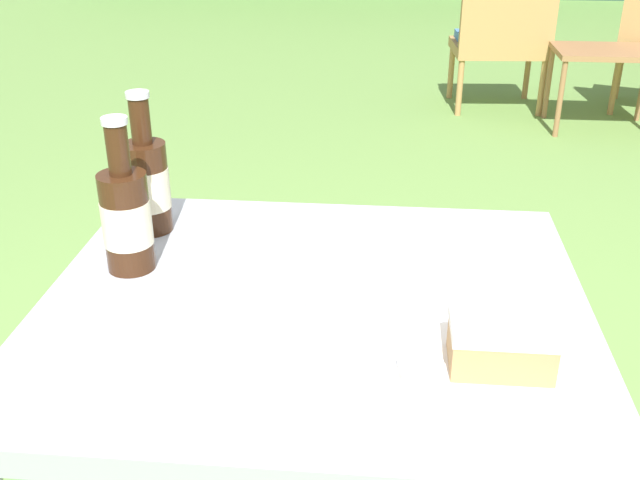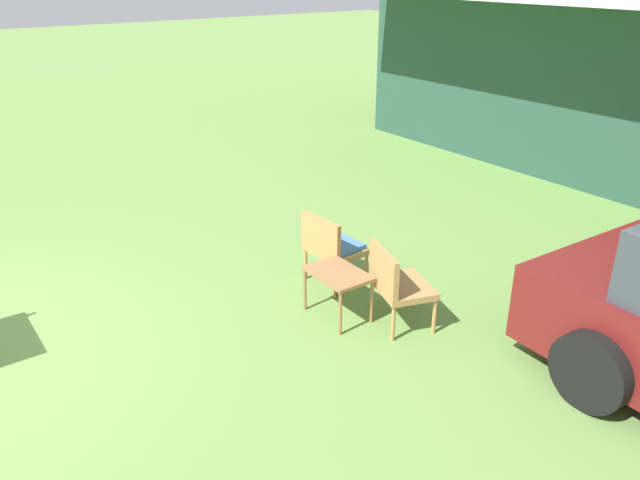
{
  "view_description": "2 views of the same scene",
  "coord_description": "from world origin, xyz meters",
  "px_view_note": "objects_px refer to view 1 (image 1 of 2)",
  "views": [
    {
      "loc": [
        0.1,
        -0.96,
        1.33
      ],
      "look_at": [
        0.0,
        0.1,
        0.8
      ],
      "focal_mm": 42.0,
      "sensor_mm": 36.0,
      "label": 1
    },
    {
      "loc": [
        5.27,
        0.27,
        3.0
      ],
      "look_at": [
        1.45,
        3.04,
        0.9
      ],
      "focal_mm": 35.0,
      "sensor_mm": 36.0,
      "label": 2
    }
  ],
  "objects_px": {
    "garden_side_table": "(608,59)",
    "cake_on_plate": "(492,353)",
    "patio_table": "(314,344)",
    "cola_bottle_near": "(147,183)",
    "cola_bottle_far": "(126,217)",
    "wicker_chair_cushioned": "(501,39)"
  },
  "relations": [
    {
      "from": "wicker_chair_cushioned",
      "to": "patio_table",
      "type": "distance_m",
      "value": 3.77
    },
    {
      "from": "wicker_chair_cushioned",
      "to": "patio_table",
      "type": "height_order",
      "value": "patio_table"
    },
    {
      "from": "wicker_chair_cushioned",
      "to": "patio_table",
      "type": "relative_size",
      "value": 0.92
    },
    {
      "from": "patio_table",
      "to": "wicker_chair_cushioned",
      "type": "bearing_deg",
      "value": 78.36
    },
    {
      "from": "wicker_chair_cushioned",
      "to": "cola_bottle_far",
      "type": "xyz_separation_m",
      "value": [
        -1.06,
        -3.61,
        0.42
      ]
    },
    {
      "from": "wicker_chair_cushioned",
      "to": "cake_on_plate",
      "type": "distance_m",
      "value": 3.89
    },
    {
      "from": "wicker_chair_cushioned",
      "to": "cake_on_plate",
      "type": "xyz_separation_m",
      "value": [
        -0.51,
        -3.84,
        0.36
      ]
    },
    {
      "from": "wicker_chair_cushioned",
      "to": "garden_side_table",
      "type": "height_order",
      "value": "wicker_chair_cushioned"
    },
    {
      "from": "patio_table",
      "to": "cola_bottle_near",
      "type": "height_order",
      "value": "cola_bottle_near"
    },
    {
      "from": "cola_bottle_near",
      "to": "cola_bottle_far",
      "type": "relative_size",
      "value": 1.0
    },
    {
      "from": "cake_on_plate",
      "to": "cola_bottle_near",
      "type": "height_order",
      "value": "cola_bottle_near"
    },
    {
      "from": "garden_side_table",
      "to": "cola_bottle_far",
      "type": "relative_size",
      "value": 2.35
    },
    {
      "from": "cola_bottle_far",
      "to": "patio_table",
      "type": "bearing_deg",
      "value": -13.48
    },
    {
      "from": "patio_table",
      "to": "cake_on_plate",
      "type": "distance_m",
      "value": 0.31
    },
    {
      "from": "cake_on_plate",
      "to": "cola_bottle_far",
      "type": "bearing_deg",
      "value": 157.06
    },
    {
      "from": "wicker_chair_cushioned",
      "to": "patio_table",
      "type": "xyz_separation_m",
      "value": [
        -0.76,
        -3.68,
        0.25
      ]
    },
    {
      "from": "wicker_chair_cushioned",
      "to": "cola_bottle_near",
      "type": "relative_size",
      "value": 2.99
    },
    {
      "from": "patio_table",
      "to": "cola_bottle_near",
      "type": "xyz_separation_m",
      "value": [
        -0.31,
        0.22,
        0.17
      ]
    },
    {
      "from": "cola_bottle_near",
      "to": "wicker_chair_cushioned",
      "type": "bearing_deg",
      "value": 72.8
    },
    {
      "from": "patio_table",
      "to": "cola_bottle_far",
      "type": "height_order",
      "value": "cola_bottle_far"
    },
    {
      "from": "garden_side_table",
      "to": "patio_table",
      "type": "bearing_deg",
      "value": -111.41
    },
    {
      "from": "garden_side_table",
      "to": "cake_on_plate",
      "type": "distance_m",
      "value": 3.68
    }
  ]
}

